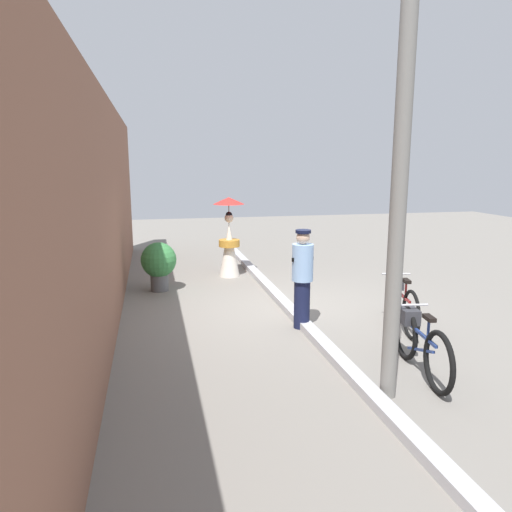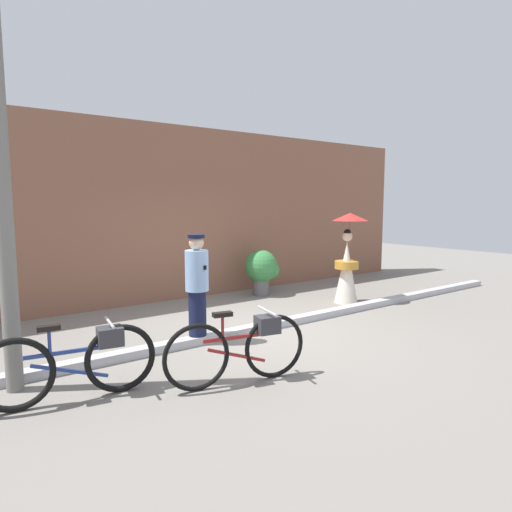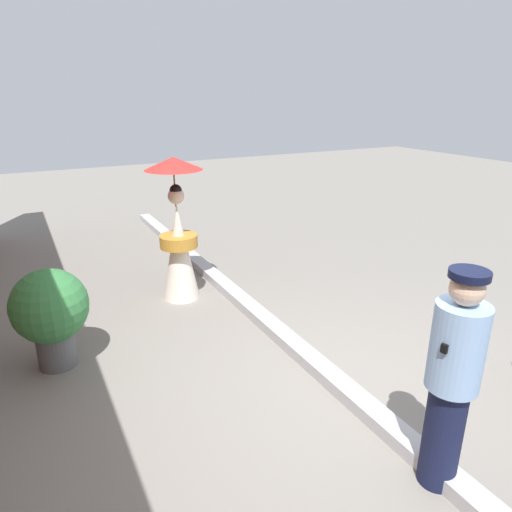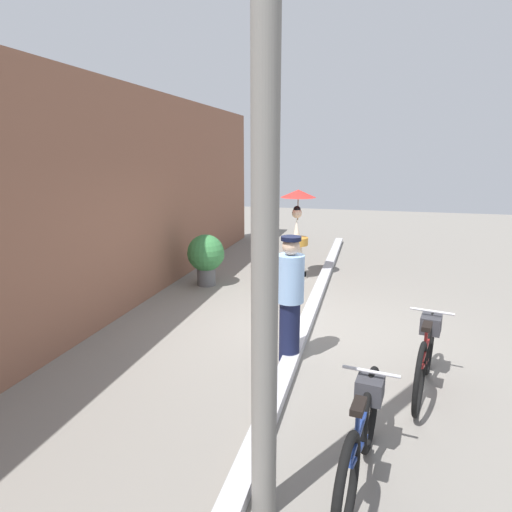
{
  "view_description": "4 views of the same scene",
  "coord_description": "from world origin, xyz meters",
  "px_view_note": "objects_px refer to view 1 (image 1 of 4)",
  "views": [
    {
      "loc": [
        -8.1,
        2.36,
        2.65
      ],
      "look_at": [
        0.15,
        0.55,
        0.99
      ],
      "focal_mm": 33.48,
      "sensor_mm": 36.0,
      "label": 1
    },
    {
      "loc": [
        -4.06,
        -5.58,
        2.05
      ],
      "look_at": [
        0.2,
        0.21,
        1.2
      ],
      "focal_mm": 31.06,
      "sensor_mm": 36.0,
      "label": 2
    },
    {
      "loc": [
        -2.65,
        2.36,
        2.62
      ],
      "look_at": [
        0.62,
        0.63,
        1.29
      ],
      "focal_mm": 32.2,
      "sensor_mm": 36.0,
      "label": 3
    },
    {
      "loc": [
        -6.08,
        -0.87,
        2.58
      ],
      "look_at": [
        -0.28,
        0.66,
        1.17
      ],
      "focal_mm": 30.68,
      "sensor_mm": 36.0,
      "label": 4
    }
  ],
  "objects_px": {
    "bicycle_near_officer": "(401,301)",
    "bicycle_far_side": "(419,341)",
    "person_officer": "(302,277)",
    "person_with_parasol": "(229,238)",
    "potted_plant_by_door": "(159,262)",
    "utility_pole": "(399,187)"
  },
  "relations": [
    {
      "from": "bicycle_near_officer",
      "to": "bicycle_far_side",
      "type": "xyz_separation_m",
      "value": [
        -1.65,
        0.65,
        -0.01
      ]
    },
    {
      "from": "bicycle_near_officer",
      "to": "person_officer",
      "type": "distance_m",
      "value": 1.67
    },
    {
      "from": "person_with_parasol",
      "to": "bicycle_far_side",
      "type": "bearing_deg",
      "value": -165.45
    },
    {
      "from": "potted_plant_by_door",
      "to": "utility_pole",
      "type": "bearing_deg",
      "value": -155.02
    },
    {
      "from": "person_officer",
      "to": "potted_plant_by_door",
      "type": "xyz_separation_m",
      "value": [
        2.86,
        2.2,
        -0.25
      ]
    },
    {
      "from": "bicycle_near_officer",
      "to": "potted_plant_by_door",
      "type": "distance_m",
      "value": 4.94
    },
    {
      "from": "person_officer",
      "to": "person_with_parasol",
      "type": "relative_size",
      "value": 0.87
    },
    {
      "from": "person_officer",
      "to": "utility_pole",
      "type": "xyz_separation_m",
      "value": [
        -2.44,
        -0.26,
        1.54
      ]
    },
    {
      "from": "bicycle_far_side",
      "to": "person_officer",
      "type": "relative_size",
      "value": 1.1
    },
    {
      "from": "person_officer",
      "to": "person_with_parasol",
      "type": "bearing_deg",
      "value": 8.42
    },
    {
      "from": "utility_pole",
      "to": "person_with_parasol",
      "type": "bearing_deg",
      "value": 7.56
    },
    {
      "from": "person_officer",
      "to": "person_with_parasol",
      "type": "distance_m",
      "value": 3.87
    },
    {
      "from": "person_officer",
      "to": "potted_plant_by_door",
      "type": "distance_m",
      "value": 3.62
    },
    {
      "from": "potted_plant_by_door",
      "to": "bicycle_far_side",
      "type": "bearing_deg",
      "value": -146.91
    },
    {
      "from": "potted_plant_by_door",
      "to": "person_officer",
      "type": "bearing_deg",
      "value": -142.41
    },
    {
      "from": "potted_plant_by_door",
      "to": "bicycle_near_officer",
      "type": "bearing_deg",
      "value": -129.86
    },
    {
      "from": "bicycle_far_side",
      "to": "person_officer",
      "type": "bearing_deg",
      "value": 25.57
    },
    {
      "from": "person_officer",
      "to": "utility_pole",
      "type": "distance_m",
      "value": 2.9
    },
    {
      "from": "bicycle_near_officer",
      "to": "bicycle_far_side",
      "type": "bearing_deg",
      "value": 158.42
    },
    {
      "from": "bicycle_far_side",
      "to": "potted_plant_by_door",
      "type": "relative_size",
      "value": 1.72
    },
    {
      "from": "person_with_parasol",
      "to": "person_officer",
      "type": "bearing_deg",
      "value": -171.58
    },
    {
      "from": "bicycle_near_officer",
      "to": "utility_pole",
      "type": "distance_m",
      "value": 3.19
    }
  ]
}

